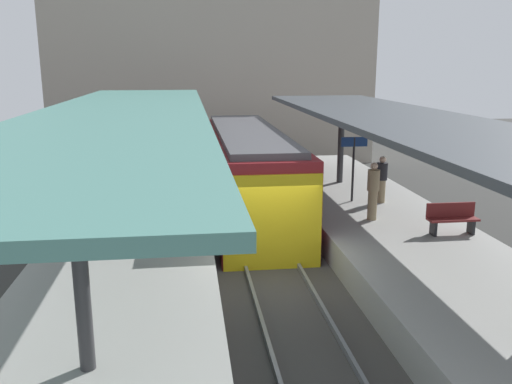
% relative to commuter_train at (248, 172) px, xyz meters
% --- Properties ---
extents(ground_plane, '(80.00, 80.00, 0.00)m').
position_rel_commuter_train_xyz_m(ground_plane, '(0.00, -6.49, -1.73)').
color(ground_plane, '#383835').
extents(platform_left, '(4.40, 28.00, 1.00)m').
position_rel_commuter_train_xyz_m(platform_left, '(-3.80, -6.49, -1.23)').
color(platform_left, '#9E9E99').
rests_on(platform_left, ground_plane).
extents(platform_right, '(4.40, 28.00, 1.00)m').
position_rel_commuter_train_xyz_m(platform_right, '(3.80, -6.49, -1.23)').
color(platform_right, '#9E9E99').
rests_on(platform_right, ground_plane).
extents(track_ballast, '(3.20, 28.00, 0.20)m').
position_rel_commuter_train_xyz_m(track_ballast, '(0.00, -6.49, -1.63)').
color(track_ballast, '#423F3D').
rests_on(track_ballast, ground_plane).
extents(rail_near_side, '(0.08, 28.00, 0.14)m').
position_rel_commuter_train_xyz_m(rail_near_side, '(-0.72, -6.49, -1.46)').
color(rail_near_side, slate).
rests_on(rail_near_side, track_ballast).
extents(rail_far_side, '(0.08, 28.00, 0.14)m').
position_rel_commuter_train_xyz_m(rail_far_side, '(0.72, -6.49, -1.46)').
color(rail_far_side, slate).
rests_on(rail_far_side, track_ballast).
extents(commuter_train, '(2.78, 11.43, 3.10)m').
position_rel_commuter_train_xyz_m(commuter_train, '(0.00, 0.00, 0.00)').
color(commuter_train, maroon).
rests_on(commuter_train, track_ballast).
extents(canopy_left, '(4.18, 21.00, 3.46)m').
position_rel_commuter_train_xyz_m(canopy_left, '(-3.80, -5.09, 2.61)').
color(canopy_left, '#333335').
rests_on(canopy_left, platform_left).
extents(canopy_right, '(4.18, 21.00, 3.17)m').
position_rel_commuter_train_xyz_m(canopy_right, '(3.80, -5.09, 2.32)').
color(canopy_right, '#333335').
rests_on(canopy_right, platform_right).
extents(platform_bench, '(1.40, 0.41, 0.86)m').
position_rel_commuter_train_xyz_m(platform_bench, '(5.01, -5.68, -0.26)').
color(platform_bench, black).
rests_on(platform_bench, platform_right).
extents(platform_sign, '(0.90, 0.08, 2.21)m').
position_rel_commuter_train_xyz_m(platform_sign, '(3.37, -1.81, 0.90)').
color(platform_sign, '#262628').
rests_on(platform_sign, platform_right).
extents(passenger_near_bench, '(0.36, 0.36, 1.59)m').
position_rel_commuter_train_xyz_m(passenger_near_bench, '(4.29, -2.10, 0.09)').
color(passenger_near_bench, '#998460').
rests_on(passenger_near_bench, platform_right).
extents(passenger_mid_platform, '(0.36, 0.36, 1.75)m').
position_rel_commuter_train_xyz_m(passenger_mid_platform, '(3.30, -4.06, 0.18)').
color(passenger_mid_platform, '#998460').
rests_on(passenger_mid_platform, platform_right).
extents(station_building_backdrop, '(18.00, 6.00, 11.00)m').
position_rel_commuter_train_xyz_m(station_building_backdrop, '(-0.60, 13.51, 3.77)').
color(station_building_backdrop, '#A89E8E').
rests_on(station_building_backdrop, ground_plane).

